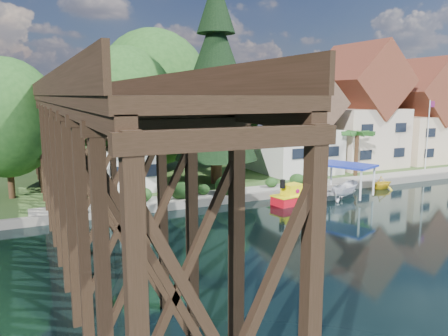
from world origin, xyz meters
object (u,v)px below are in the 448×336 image
at_px(house_center, 357,114).
at_px(house_right, 417,118).
at_px(boat_yellow, 382,182).
at_px(boat_white_a, 338,193).
at_px(flagpole, 429,127).
at_px(conifer, 216,85).
at_px(shed, 126,151).
at_px(trestle_bridge, 78,148).
at_px(palm_tree, 357,135).
at_px(boat_canopy, 345,183).
at_px(house_left, 293,128).
at_px(tugboat, 291,196).

relative_size(house_center, house_right, 1.12).
bearing_deg(boat_yellow, boat_white_a, 95.48).
relative_size(house_right, boat_white_a, 3.05).
bearing_deg(house_right, house_center, 176.82).
height_order(flagpole, boat_white_a, flagpole).
distance_m(conifer, flagpole, 24.35).
bearing_deg(conifer, boat_white_a, -44.74).
bearing_deg(boat_yellow, shed, 65.94).
bearing_deg(trestle_bridge, palm_tree, 12.18).
xyz_separation_m(shed, boat_white_a, (15.76, -8.66, -3.40)).
height_order(house_center, house_right, house_center).
xyz_separation_m(boat_canopy, boat_yellow, (5.47, 1.28, -0.58)).
distance_m(house_left, boat_yellow, 10.79).
height_order(house_left, shed, house_left).
bearing_deg(boat_white_a, trestle_bridge, 89.50).
distance_m(house_right, boat_canopy, 22.78).
bearing_deg(tugboat, conifer, 110.06).
relative_size(house_center, flagpole, 1.86).
relative_size(house_right, conifer, 0.68).
relative_size(trestle_bridge, conifer, 2.40).
height_order(conifer, tugboat, conifer).
xyz_separation_m(house_right, boat_canopy, (-19.76, -10.37, -4.55)).
bearing_deg(boat_yellow, house_right, -62.36).
bearing_deg(shed, house_right, 2.39).
height_order(trestle_bridge, flagpole, trestle_bridge).
relative_size(house_left, conifer, 0.60).
relative_size(conifer, flagpole, 2.46).
distance_m(flagpole, boat_white_a, 17.38).
bearing_deg(trestle_bridge, boat_white_a, 1.83).
height_order(boat_white_a, boat_yellow, boat_yellow).
height_order(palm_tree, flagpole, flagpole).
bearing_deg(boat_canopy, house_center, 45.28).
bearing_deg(conifer, boat_yellow, -25.76).
xyz_separation_m(house_left, flagpole, (13.79, -5.34, -0.05)).
distance_m(shed, palm_tree, 22.52).
xyz_separation_m(house_right, boat_white_a, (-20.24, -10.17, -5.35)).
bearing_deg(house_center, flagpole, -50.67).
height_order(conifer, boat_white_a, conifer).
height_order(shed, boat_white_a, shed).
xyz_separation_m(house_left, house_center, (9.00, 0.50, 1.28)).
bearing_deg(house_left, palm_tree, -49.38).
bearing_deg(boat_canopy, boat_yellow, 13.20).
bearing_deg(flagpole, boat_white_a, -163.26).
distance_m(flagpole, boat_canopy, 16.79).
bearing_deg(boat_white_a, tugboat, 89.84).
distance_m(boat_white_a, boat_yellow, 6.05).
distance_m(house_right, palm_tree, 14.66).
distance_m(house_left, shed, 18.11).
bearing_deg(palm_tree, shed, 171.19).
bearing_deg(flagpole, shed, 173.11).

